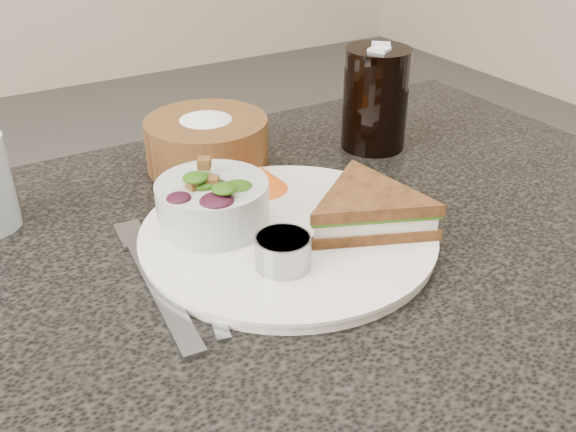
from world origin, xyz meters
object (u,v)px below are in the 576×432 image
(salad_bowl, at_px, (212,196))
(cola_glass, at_px, (376,95))
(dinner_plate, at_px, (288,235))
(bread_basket, at_px, (207,135))
(sandwich, at_px, (368,209))
(dressing_ramekin, at_px, (283,252))

(salad_bowl, height_order, cola_glass, cola_glass)
(dinner_plate, height_order, bread_basket, bread_basket)
(sandwich, distance_m, cola_glass, 0.25)
(dressing_ramekin, bearing_deg, sandwich, 9.33)
(salad_bowl, bearing_deg, cola_glass, 20.00)
(dressing_ramekin, xyz_separation_m, bread_basket, (0.04, 0.27, 0.02))
(sandwich, bearing_deg, dinner_plate, 176.41)
(bread_basket, bearing_deg, salad_bowl, -112.28)
(dinner_plate, distance_m, cola_glass, 0.29)
(dressing_ramekin, xyz_separation_m, cola_glass, (0.27, 0.21, 0.05))
(sandwich, distance_m, dressing_ramekin, 0.12)
(sandwich, relative_size, salad_bowl, 1.34)
(dressing_ramekin, height_order, bread_basket, bread_basket)
(dinner_plate, bearing_deg, sandwich, -26.27)
(sandwich, height_order, bread_basket, bread_basket)
(salad_bowl, xyz_separation_m, cola_glass, (0.29, 0.11, 0.03))
(cola_glass, bearing_deg, dressing_ramekin, -141.67)
(dressing_ramekin, relative_size, bread_basket, 0.34)
(cola_glass, bearing_deg, dinner_plate, -145.79)
(dinner_plate, xyz_separation_m, bread_basket, (0.00, 0.21, 0.04))
(dressing_ramekin, distance_m, bread_basket, 0.27)
(dressing_ramekin, bearing_deg, salad_bowl, 102.57)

